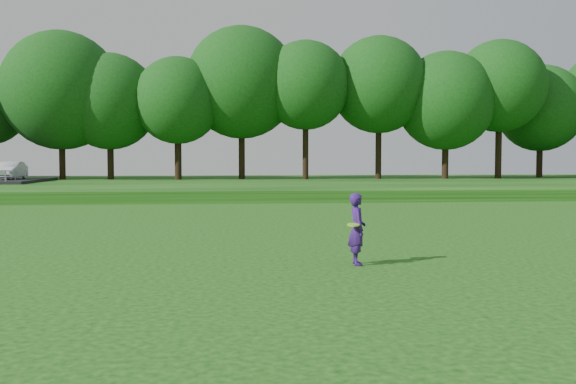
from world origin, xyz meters
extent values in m
plane|color=#0D3F0C|center=(0.00, 0.00, 0.00)|extent=(140.00, 140.00, 0.00)
cube|color=#0D3F0C|center=(0.00, 34.00, 0.30)|extent=(130.00, 30.00, 0.60)
cube|color=gray|center=(0.00, 20.00, 0.02)|extent=(130.00, 1.60, 0.04)
imported|color=#AAADB2|center=(-14.00, 33.00, 1.38)|extent=(1.27, 3.64, 1.20)
imported|color=#371768|center=(2.87, 0.77, 0.74)|extent=(0.36, 0.54, 1.48)
cylinder|color=#98DE23|center=(2.74, 0.55, 0.85)|extent=(0.25, 0.25, 0.06)
camera|label=1|loc=(0.06, -12.11, 2.19)|focal=40.00mm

